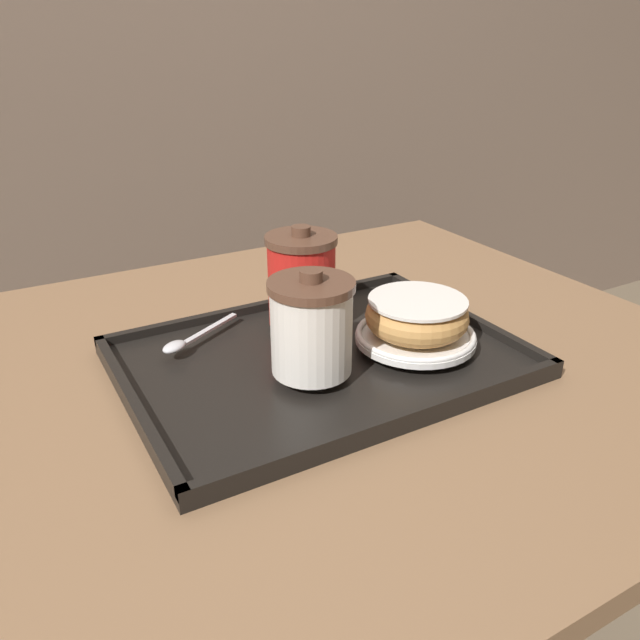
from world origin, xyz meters
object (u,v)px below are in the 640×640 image
coffee_cup_front (311,326)px  spoon (185,341)px  coffee_cup_rear (302,280)px  donut_chocolate_glazed (417,315)px

coffee_cup_front → spoon: (-0.11, 0.14, -0.05)m
coffee_cup_front → spoon: 0.18m
coffee_cup_rear → spoon: 0.17m
coffee_cup_front → coffee_cup_rear: size_ratio=0.92×
coffee_cup_rear → spoon: bearing=174.4°
donut_chocolate_glazed → spoon: donut_chocolate_glazed is taller
coffee_cup_front → donut_chocolate_glazed: coffee_cup_front is taller
coffee_cup_front → spoon: coffee_cup_front is taller
coffee_cup_front → donut_chocolate_glazed: 0.16m
spoon → coffee_cup_front: bearing=99.3°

